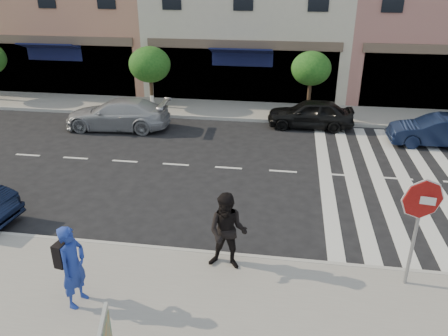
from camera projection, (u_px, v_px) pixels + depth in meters
The scene contains 11 objects.
ground at pixel (209, 225), 12.49m from camera, with size 120.00×120.00×0.00m, color black.
sidewalk_near at pixel (175, 317), 9.09m from camera, with size 60.00×4.50×0.15m, color gray.
sidewalk_far at pixel (248, 111), 22.36m from camera, with size 60.00×3.00×0.15m, color gray.
street_tree_wb at pixel (150, 65), 21.95m from camera, with size 2.10×2.10×3.06m.
street_tree_c at pixel (311, 69), 20.82m from camera, with size 1.90×1.90×3.04m.
stop_sign at pixel (420, 210), 9.15m from camera, with size 0.92×0.18×2.64m.
photographer at pixel (73, 266), 9.00m from camera, with size 0.68×0.45×1.87m, color navy.
walker at pixel (228, 232), 10.11m from camera, with size 0.94×0.74×1.94m, color black.
car_far_left at pixel (118, 114), 19.83m from camera, with size 1.92×4.72×1.37m, color #A1A2A7.
car_far_mid at pixel (310, 114), 19.98m from camera, with size 1.56×3.87×1.32m, color black.
car_far_right at pixel (438, 131), 17.94m from camera, with size 1.33×3.82×1.26m, color black.
Camera 1 is at (2.07, -10.50, 6.66)m, focal length 35.00 mm.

